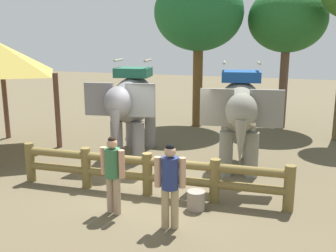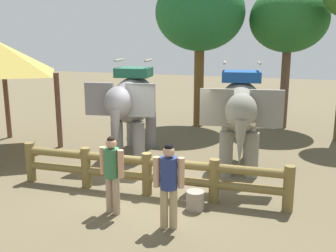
% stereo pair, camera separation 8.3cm
% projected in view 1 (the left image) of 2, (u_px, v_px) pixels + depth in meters
% --- Properties ---
extents(ground_plane, '(60.00, 60.00, 0.00)m').
position_uv_depth(ground_plane, '(152.00, 190.00, 9.81)').
color(ground_plane, brown).
extents(log_fence, '(6.81, 0.60, 1.05)m').
position_uv_depth(log_fence, '(147.00, 171.00, 9.40)').
color(log_fence, brown).
rests_on(log_fence, ground).
extents(elephant_near_left, '(2.13, 3.67, 3.09)m').
position_uv_depth(elephant_near_left, '(132.00, 103.00, 12.35)').
color(elephant_near_left, slate).
rests_on(elephant_near_left, ground).
extents(elephant_center, '(2.17, 3.68, 3.10)m').
position_uv_depth(elephant_center, '(240.00, 110.00, 11.03)').
color(elephant_center, gray).
rests_on(elephant_center, ground).
extents(tourist_woman_in_black, '(0.61, 0.39, 1.73)m').
position_uv_depth(tourist_woman_in_black, '(113.00, 169.00, 8.30)').
color(tourist_woman_in_black, tan).
rests_on(tourist_woman_in_black, ground).
extents(tourist_man_in_blue, '(0.61, 0.41, 1.76)m').
position_uv_depth(tourist_man_in_blue, '(170.00, 180.00, 7.63)').
color(tourist_man_in_blue, tan).
rests_on(tourist_man_in_blue, ground).
extents(tree_far_left, '(3.68, 3.68, 6.34)m').
position_uv_depth(tree_far_left, '(199.00, 14.00, 15.99)').
color(tree_far_left, brown).
rests_on(tree_far_left, ground).
extents(tree_back_center, '(3.17, 3.17, 5.85)m').
position_uv_depth(tree_back_center, '(287.00, 20.00, 15.80)').
color(tree_back_center, brown).
rests_on(tree_back_center, ground).
extents(feed_bucket, '(0.40, 0.40, 0.43)m').
position_uv_depth(feed_bucket, '(196.00, 200.00, 8.65)').
color(feed_bucket, gray).
rests_on(feed_bucket, ground).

